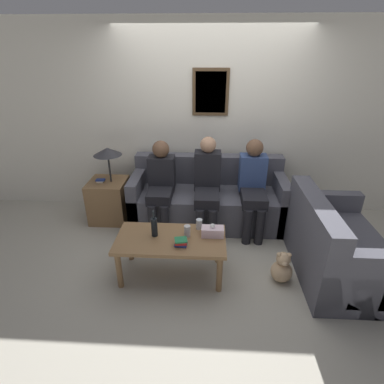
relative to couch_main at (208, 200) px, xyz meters
The scene contains 15 objects.
ground_plane 0.58m from the couch_main, 90.00° to the right, with size 16.00×16.00×0.00m, color #ADA899.
wall_back 1.08m from the couch_main, 90.00° to the left, with size 9.00×0.08×2.60m.
couch_main is the anchor object (origin of this frame).
couch_side 1.71m from the couch_main, 37.86° to the right, with size 0.82×1.29×0.88m.
coffee_table 1.23m from the couch_main, 107.99° to the right, with size 1.13×0.57×0.47m.
side_table_with_lamp 1.39m from the couch_main, behind, with size 0.50×0.50×1.06m.
wine_bottle 1.28m from the couch_main, 115.96° to the right, with size 0.07×0.07×0.29m.
drinking_glass 1.00m from the couch_main, 95.42° to the right, with size 0.07×0.07×0.11m.
book_stack 1.32m from the couch_main, 101.54° to the right, with size 0.14×0.12×0.07m.
soda_can 1.16m from the couch_main, 100.67° to the right, with size 0.07×0.07×0.12m.
tissue_box 1.12m from the couch_main, 87.31° to the right, with size 0.23×0.12×0.14m.
person_left 0.73m from the couch_main, 162.01° to the right, with size 0.34×0.59×1.18m.
person_middle 0.41m from the couch_main, 94.25° to the right, with size 0.34×0.66×1.23m.
person_right 0.70m from the couch_main, 18.87° to the right, with size 0.34×0.65×1.21m.
teddy_bear 1.45m from the couch_main, 56.78° to the right, with size 0.23×0.23×0.35m.
Camera 1 is at (-0.02, -3.23, 2.25)m, focal length 28.00 mm.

